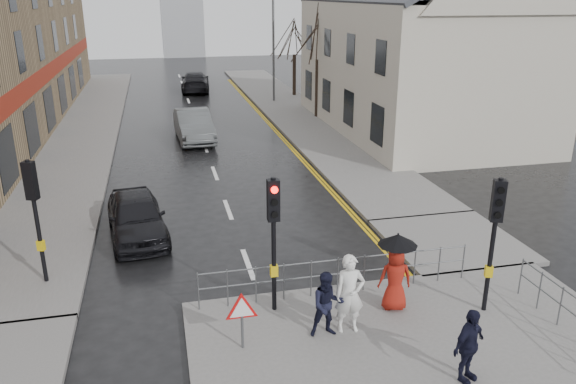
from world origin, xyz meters
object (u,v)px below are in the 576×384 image
pedestrian_a (350,294)px  pedestrian_with_umbrella (396,268)px  pedestrian_d (469,346)px  pedestrian_b (327,305)px  car_parked (136,216)px  car_mid (194,126)px

pedestrian_a → pedestrian_with_umbrella: (1.39, 0.65, 0.16)m
pedestrian_with_umbrella → pedestrian_d: 2.89m
pedestrian_b → car_parked: size_ratio=0.36×
pedestrian_with_umbrella → car_parked: pedestrian_with_umbrella is taller
pedestrian_with_umbrella → pedestrian_d: bearing=-83.6°
pedestrian_with_umbrella → car_mid: pedestrian_with_umbrella is taller
car_parked → pedestrian_a: bearing=-61.3°
pedestrian_a → pedestrian_d: 2.80m
car_mid → car_parked: bearing=-105.7°
pedestrian_d → car_parked: 11.13m
pedestrian_with_umbrella → car_parked: bearing=135.3°
pedestrian_b → car_mid: 19.25m
pedestrian_a → car_mid: 19.24m
pedestrian_with_umbrella → pedestrian_d: pedestrian_with_umbrella is taller
pedestrian_a → pedestrian_d: size_ratio=1.18×
pedestrian_b → pedestrian_d: (2.25, -2.14, 0.02)m
pedestrian_a → pedestrian_with_umbrella: bearing=30.5°
pedestrian_a → car_parked: bearing=130.8°
car_parked → car_mid: size_ratio=0.86×
car_parked → car_mid: 12.62m
pedestrian_b → car_mid: bearing=98.5°
car_parked → car_mid: car_mid is taller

